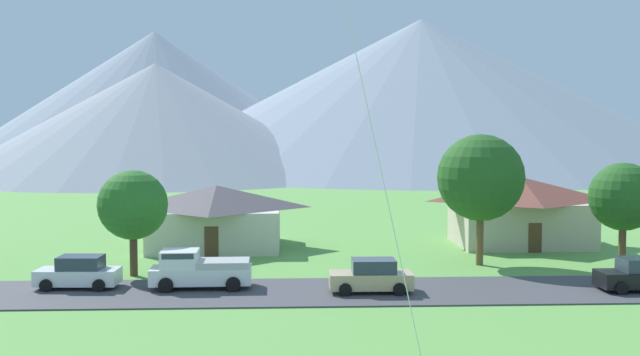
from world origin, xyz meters
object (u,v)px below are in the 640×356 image
(tree_right_of_center, at_px, (623,197))
(parked_car_tan_west_end, at_px, (371,277))
(house_leftmost, at_px, (520,210))
(pickup_truck_white_east_side, at_px, (198,269))
(house_left_center, at_px, (217,215))
(parked_car_black_mid_east, at_px, (640,275))
(tree_near_left, at_px, (133,205))
(tree_left_of_center, at_px, (481,178))
(parked_car_white_east_end, at_px, (79,273))

(tree_right_of_center, height_order, parked_car_tan_west_end, tree_right_of_center)
(house_leftmost, xyz_separation_m, pickup_truck_white_east_side, (-21.41, -14.05, -1.49))
(house_leftmost, height_order, house_left_center, house_leftmost)
(parked_car_tan_west_end, height_order, parked_car_black_mid_east, same)
(pickup_truck_white_east_side, bearing_deg, house_leftmost, 33.28)
(tree_near_left, bearing_deg, tree_right_of_center, 1.96)
(house_leftmost, relative_size, parked_car_black_mid_east, 2.33)
(tree_left_of_center, height_order, parked_car_black_mid_east, tree_left_of_center)
(house_left_center, bearing_deg, tree_left_of_center, -24.51)
(parked_car_black_mid_east, xyz_separation_m, pickup_truck_white_east_side, (-22.74, 1.65, 0.19))
(tree_left_of_center, relative_size, parked_car_tan_west_end, 1.91)
(house_left_center, height_order, pickup_truck_white_east_side, house_left_center)
(tree_right_of_center, distance_m, parked_car_tan_west_end, 17.32)
(tree_near_left, distance_m, pickup_truck_white_east_side, 6.35)
(tree_right_of_center, relative_size, parked_car_tan_west_end, 1.51)
(house_leftmost, xyz_separation_m, tree_near_left, (-25.51, -10.23, 1.51))
(tree_near_left, bearing_deg, house_left_center, 69.40)
(tree_near_left, distance_m, parked_car_black_mid_east, 27.57)
(tree_near_left, distance_m, tree_right_of_center, 28.84)
(tree_right_of_center, bearing_deg, parked_car_white_east_end, -171.75)
(parked_car_black_mid_east, bearing_deg, parked_car_white_east_end, 176.12)
(tree_near_left, xyz_separation_m, parked_car_white_east_end, (-2.15, -3.50, -3.18))
(house_leftmost, xyz_separation_m, tree_right_of_center, (3.31, -9.25, 1.76))
(house_leftmost, xyz_separation_m, parked_car_black_mid_east, (1.33, -15.70, -1.68))
(parked_car_white_east_end, bearing_deg, tree_near_left, 58.48)
(tree_right_of_center, bearing_deg, tree_near_left, -178.04)
(tree_left_of_center, bearing_deg, tree_near_left, -173.09)
(house_leftmost, height_order, tree_near_left, tree_near_left)
(house_leftmost, height_order, parked_car_tan_west_end, house_leftmost)
(tree_near_left, relative_size, tree_right_of_center, 0.95)
(tree_near_left, bearing_deg, parked_car_tan_west_end, -21.75)
(parked_car_white_east_end, bearing_deg, tree_right_of_center, 8.25)
(house_leftmost, xyz_separation_m, parked_car_white_east_end, (-27.66, -13.74, -1.68))
(parked_car_tan_west_end, distance_m, parked_car_black_mid_east, 13.83)
(house_left_center, relative_size, tree_near_left, 1.57)
(tree_near_left, relative_size, pickup_truck_white_east_side, 1.15)
(house_leftmost, distance_m, tree_right_of_center, 9.98)
(house_leftmost, distance_m, parked_car_white_east_end, 30.93)
(parked_car_black_mid_east, bearing_deg, pickup_truck_white_east_side, 175.85)
(tree_near_left, xyz_separation_m, pickup_truck_white_east_side, (4.10, -3.82, -2.99))
(house_leftmost, distance_m, parked_car_black_mid_east, 15.85)
(house_leftmost, relative_size, pickup_truck_white_east_side, 1.87)
(tree_left_of_center, xyz_separation_m, tree_right_of_center, (8.25, -1.50, -1.08))
(parked_car_tan_west_end, height_order, pickup_truck_white_east_side, pickup_truck_white_east_side)
(house_leftmost, distance_m, tree_near_left, 27.53)
(tree_left_of_center, bearing_deg, parked_car_white_east_end, -165.22)
(tree_near_left, xyz_separation_m, tree_left_of_center, (20.57, 2.49, 1.33))
(parked_car_white_east_end, distance_m, pickup_truck_white_east_side, 6.26)
(house_leftmost, bearing_deg, parked_car_white_east_end, -153.59)
(parked_car_black_mid_east, bearing_deg, tree_near_left, 168.48)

